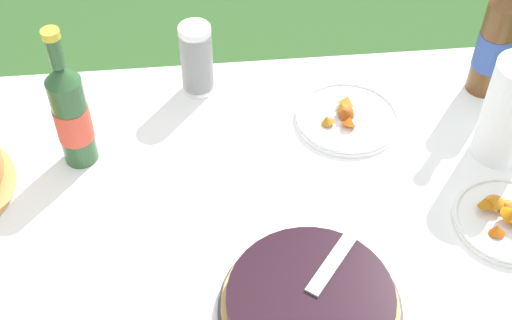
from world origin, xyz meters
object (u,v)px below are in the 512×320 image
Objects in this scene: berry_tart at (310,304)px; paper_towel_roll at (511,111)px; cider_bottle_green at (71,114)px; cup_stack at (197,60)px; snack_plate_near at (347,117)px; serving_knife at (303,306)px; cider_bottle_amber at (496,42)px; snack_plate_right at (510,219)px.

berry_tart is 0.58m from paper_towel_roll.
cider_bottle_green is at bearing 175.45° from paper_towel_roll.
cup_stack is 0.36m from snack_plate_near.
snack_plate_near is at bearing -23.06° from cup_stack.
berry_tart is 0.05m from serving_knife.
cider_bottle_amber reaches higher than paper_towel_roll.
serving_knife is at bearing -128.43° from berry_tart.
snack_plate_right is at bearing 20.98° from berry_tart.
snack_plate_near is at bearing 71.89° from berry_tart.
cider_bottle_amber is 1.49× the size of snack_plate_near.
snack_plate_near is 0.40m from snack_plate_right.
berry_tart reaches higher than snack_plate_right.
berry_tart is 0.92× the size of cider_bottle_amber.
paper_towel_roll reaches higher than serving_knife.
cider_bottle_amber is 1.47× the size of paper_towel_roll.
berry_tart is at bearing -74.69° from cup_stack.
cider_bottle_green reaches higher than cup_stack.
berry_tart is at bearing -108.11° from snack_plate_near.
paper_towel_roll is (0.04, 0.19, 0.10)m from snack_plate_right.
snack_plate_right is at bearing -102.12° from paper_towel_roll.
snack_plate_near is (-0.33, -0.08, -0.12)m from cider_bottle_amber.
snack_plate_right is (0.43, 0.18, -0.05)m from serving_knife.
cider_bottle_green is at bearing 80.85° from serving_knife.
snack_plate_near is 1.08× the size of snack_plate_right.
cider_bottle_green is (-0.25, -0.19, 0.04)m from cup_stack.
snack_plate_right is at bearing -100.67° from cider_bottle_amber.
cup_stack is at bearing 157.18° from paper_towel_roll.
serving_knife reaches higher than snack_plate_right.
serving_knife is at bearing -131.39° from cider_bottle_amber.
serving_knife is at bearing -109.23° from snack_plate_near.
snack_plate_near is at bearing 129.49° from snack_plate_right.
paper_towel_roll is at bearing -22.57° from snack_plate_near.
cup_stack is at bearing 105.31° from berry_tart.
serving_knife is 1.75× the size of cup_stack.
snack_plate_near is (0.15, 0.47, -0.02)m from berry_tart.
berry_tart is at bearing 0.00° from serving_knife.
berry_tart is at bearing -131.51° from cider_bottle_amber.
cup_stack reaches higher than snack_plate_right.
berry_tart is 1.48× the size of snack_plate_right.
cider_bottle_green is 0.87m from paper_towel_roll.
cider_bottle_green is 1.41× the size of snack_plate_near.
cup_stack is 0.76× the size of snack_plate_near.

